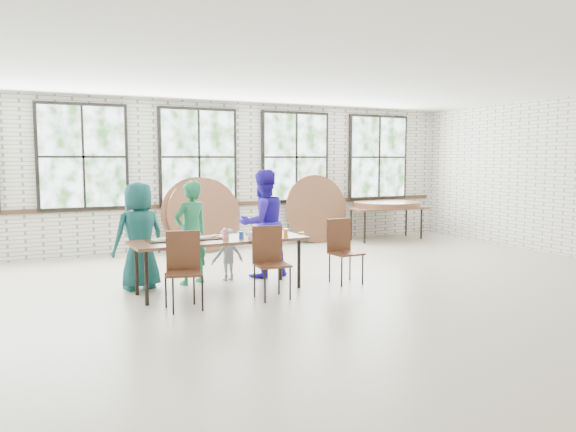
{
  "coord_description": "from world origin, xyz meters",
  "views": [
    {
      "loc": [
        -3.46,
        -6.52,
        1.84
      ],
      "look_at": [
        0.0,
        0.4,
        1.05
      ],
      "focal_mm": 35.0,
      "sensor_mm": 36.0,
      "label": 1
    }
  ],
  "objects_px": {
    "chair_near_left": "(183,263)",
    "storage_table": "(387,210)",
    "dining_table": "(220,242)",
    "chair_near_right": "(270,256)"
  },
  "relations": [
    {
      "from": "chair_near_left",
      "to": "storage_table",
      "type": "distance_m",
      "value": 6.86
    },
    {
      "from": "dining_table",
      "to": "chair_near_right",
      "type": "height_order",
      "value": "chair_near_right"
    },
    {
      "from": "dining_table",
      "to": "chair_near_left",
      "type": "bearing_deg",
      "value": -139.13
    },
    {
      "from": "dining_table",
      "to": "storage_table",
      "type": "distance_m",
      "value": 5.95
    },
    {
      "from": "storage_table",
      "to": "chair_near_left",
      "type": "bearing_deg",
      "value": -142.69
    },
    {
      "from": "chair_near_left",
      "to": "chair_near_right",
      "type": "height_order",
      "value": "same"
    },
    {
      "from": "dining_table",
      "to": "chair_near_left",
      "type": "height_order",
      "value": "chair_near_left"
    },
    {
      "from": "dining_table",
      "to": "chair_near_right",
      "type": "xyz_separation_m",
      "value": [
        0.49,
        -0.59,
        -0.13
      ]
    },
    {
      "from": "dining_table",
      "to": "chair_near_right",
      "type": "relative_size",
      "value": 2.53
    },
    {
      "from": "dining_table",
      "to": "storage_table",
      "type": "height_order",
      "value": "same"
    }
  ]
}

